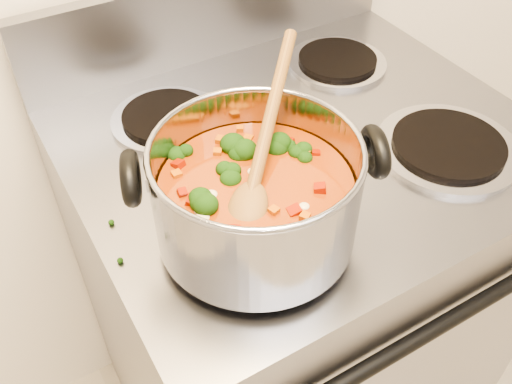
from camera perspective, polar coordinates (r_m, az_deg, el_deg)
electric_range at (r=1.28m, az=3.50°, el=-10.40°), size 0.75×0.68×1.08m
stockpot at (r=0.72m, az=-0.02°, el=-0.39°), size 0.32×0.26×0.16m
wooden_spoon at (r=0.70m, az=0.40°, el=3.38°), size 0.23×0.24×0.12m
cooktop_crumbs at (r=0.71m, az=1.55°, el=-11.20°), size 0.29×0.03×0.01m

